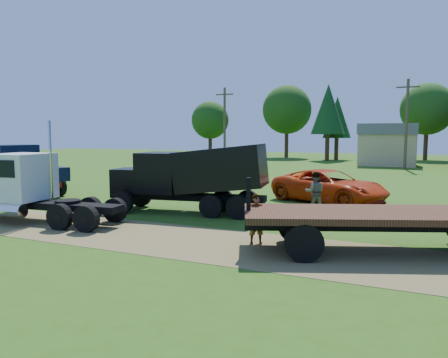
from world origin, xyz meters
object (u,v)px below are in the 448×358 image
at_px(navy_truck, 19,169).
at_px(flatbed_trailer, 391,221).
at_px(black_dump_truck, 193,175).
at_px(orange_pickup, 329,186).
at_px(spectator_a, 257,219).
at_px(white_semi_tractor, 24,187).

xyz_separation_m(navy_truck, flatbed_trailer, (21.09, -4.60, -0.53)).
xyz_separation_m(black_dump_truck, navy_truck, (-12.45, 1.21, -0.24)).
relative_size(orange_pickup, spectator_a, 3.73).
relative_size(black_dump_truck, orange_pickup, 1.21).
bearing_deg(flatbed_trailer, navy_truck, 145.87).
relative_size(white_semi_tractor, navy_truck, 1.02).
bearing_deg(white_semi_tractor, orange_pickup, 37.97).
bearing_deg(white_semi_tractor, spectator_a, -3.72).
bearing_deg(orange_pickup, white_semi_tractor, 157.80).
bearing_deg(white_semi_tractor, navy_truck, 134.52).
height_order(navy_truck, spectator_a, navy_truck).
bearing_deg(white_semi_tractor, flatbed_trailer, -1.38).
bearing_deg(spectator_a, black_dump_truck, 101.72).
bearing_deg(flatbed_trailer, orange_pickup, 89.87).
height_order(white_semi_tractor, orange_pickup, white_semi_tractor).
bearing_deg(navy_truck, flatbed_trailer, 1.48).
height_order(black_dump_truck, navy_truck, black_dump_truck).
bearing_deg(navy_truck, spectator_a, -3.63).
distance_m(navy_truck, orange_pickup, 18.07).
bearing_deg(spectator_a, orange_pickup, 50.97).
bearing_deg(black_dump_truck, white_semi_tractor, -149.35).
height_order(white_semi_tractor, flatbed_trailer, white_semi_tractor).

